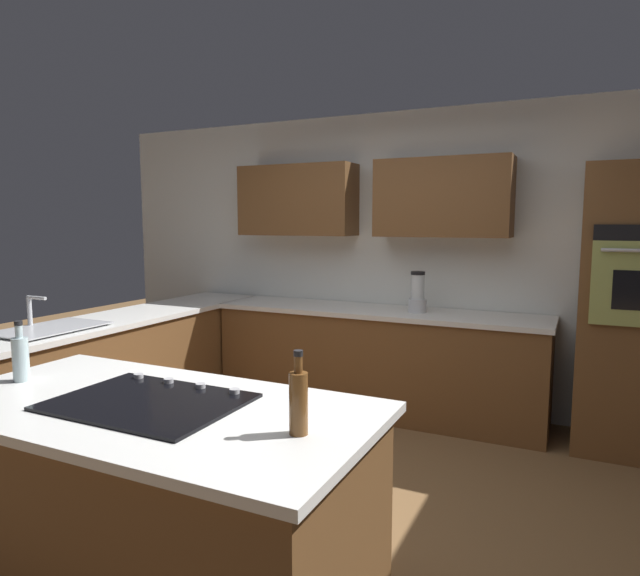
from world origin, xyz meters
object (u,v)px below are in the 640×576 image
at_px(cooktop, 149,401).
at_px(oil_bottle, 21,357).
at_px(second_bottle, 299,401).
at_px(blender, 417,295).
at_px(sink_unit, 49,328).

distance_m(cooktop, oil_bottle, 0.77).
distance_m(cooktop, second_bottle, 0.72).
bearing_deg(blender, second_bottle, 97.15).
relative_size(sink_unit, cooktop, 0.92).
bearing_deg(blender, cooktop, 82.31).
xyz_separation_m(cooktop, second_bottle, (-0.71, 0.03, 0.11)).
xyz_separation_m(sink_unit, cooktop, (-1.71, 0.88, -0.01)).
distance_m(cooktop, blender, 2.76).
bearing_deg(oil_bottle, cooktop, -178.93).
relative_size(sink_unit, oil_bottle, 2.44).
xyz_separation_m(sink_unit, oil_bottle, (-0.95, 0.90, 0.10)).
relative_size(oil_bottle, second_bottle, 0.95).
relative_size(sink_unit, second_bottle, 2.32).
bearing_deg(second_bottle, cooktop, -2.26).
xyz_separation_m(blender, oil_bottle, (1.13, 2.74, -0.03)).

